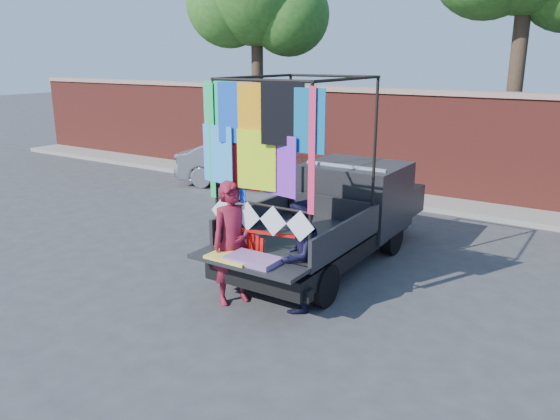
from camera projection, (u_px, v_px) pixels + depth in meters
The scene contains 8 objects.
ground at pixel (300, 307), 7.59m from camera, with size 90.00×90.00×0.00m, color #38383A.
brick_wall at pixel (453, 146), 12.88m from camera, with size 30.00×0.45×2.61m.
curb at pixel (440, 204), 12.66m from camera, with size 30.00×1.20×0.12m, color gray.
pickup_truck at pixel (341, 212), 9.38m from camera, with size 1.96×4.92×3.10m.
sedan at pixel (248, 163), 14.54m from camera, with size 1.31×3.75×1.23m, color #AFB0B6.
woman at pixel (233, 243), 7.54m from camera, with size 0.64×0.42×1.75m, color maroon.
man at pixel (299, 256), 7.33m from camera, with size 0.75×0.59×1.55m, color #161432.
streamer_bundle at pixel (259, 244), 7.46m from camera, with size 0.87×0.20×0.61m.
Camera 1 is at (3.56, -5.97, 3.36)m, focal length 35.00 mm.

